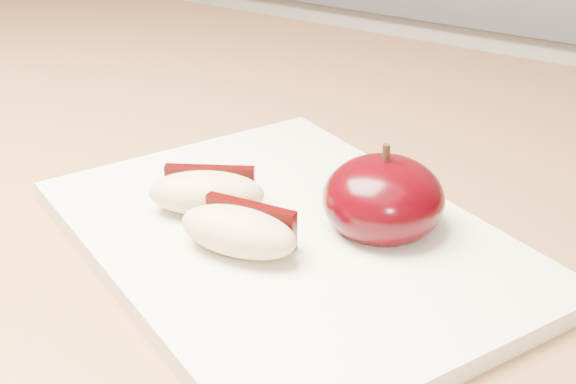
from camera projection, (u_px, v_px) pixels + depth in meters
The scene contains 4 objects.
cutting_board at pixel (288, 240), 0.45m from camera, with size 0.28×0.20×0.01m, color silver.
apple_half at pixel (383, 199), 0.45m from camera, with size 0.08×0.08×0.06m.
apple_wedge_a at pixel (207, 192), 0.47m from camera, with size 0.08×0.06×0.02m.
apple_wedge_b at pixel (240, 230), 0.43m from camera, with size 0.07×0.04×0.02m.
Camera 1 is at (0.17, 0.07, 1.14)m, focal length 50.00 mm.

